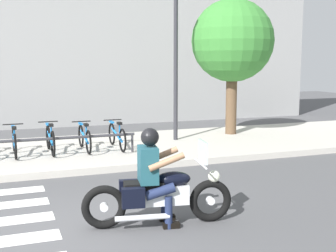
% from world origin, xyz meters
% --- Properties ---
extents(ground_plane, '(48.00, 48.00, 0.00)m').
position_xyz_m(ground_plane, '(0.00, 0.00, 0.00)').
color(ground_plane, '#4C4C4F').
extents(sidewalk, '(24.00, 4.40, 0.15)m').
position_xyz_m(sidewalk, '(0.00, 5.31, 0.07)').
color(sidewalk, '#B7B2A8').
rests_on(sidewalk, ground).
extents(motorcycle, '(2.20, 0.78, 1.23)m').
position_xyz_m(motorcycle, '(1.60, -0.15, 0.46)').
color(motorcycle, black).
rests_on(motorcycle, ground).
extents(rider, '(0.69, 0.61, 1.44)m').
position_xyz_m(rider, '(1.53, -0.14, 0.83)').
color(rider, '#1E4C59').
rests_on(rider, ground).
extents(bicycle_1, '(0.48, 1.61, 0.73)m').
position_xyz_m(bicycle_1, '(-0.23, 5.01, 0.49)').
color(bicycle_1, black).
rests_on(bicycle_1, sidewalk).
extents(bicycle_2, '(0.48, 1.62, 0.75)m').
position_xyz_m(bicycle_2, '(0.61, 5.01, 0.50)').
color(bicycle_2, black).
rests_on(bicycle_2, sidewalk).
extents(bicycle_3, '(0.48, 1.61, 0.72)m').
position_xyz_m(bicycle_3, '(1.44, 5.01, 0.48)').
color(bicycle_3, black).
rests_on(bicycle_3, sidewalk).
extents(bicycle_4, '(0.48, 1.69, 0.72)m').
position_xyz_m(bicycle_4, '(2.28, 5.01, 0.48)').
color(bicycle_4, black).
rests_on(bicycle_4, sidewalk).
extents(bike_rack, '(3.94, 0.07, 0.49)m').
position_xyz_m(bike_rack, '(0.61, 4.45, 0.57)').
color(bike_rack, '#333338').
rests_on(bike_rack, sidewalk).
extents(street_lamp, '(0.28, 0.28, 4.48)m').
position_xyz_m(street_lamp, '(4.18, 5.71, 2.70)').
color(street_lamp, '#2D2D33').
rests_on(street_lamp, ground).
extents(tree_near_rack, '(2.51, 2.51, 4.27)m').
position_xyz_m(tree_near_rack, '(6.20, 6.11, 2.98)').
color(tree_near_rack, brown).
rests_on(tree_near_rack, ground).
extents(building_backdrop, '(24.00, 1.20, 8.02)m').
position_xyz_m(building_backdrop, '(0.00, 11.01, 4.01)').
color(building_backdrop, '#949494').
rests_on(building_backdrop, ground).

